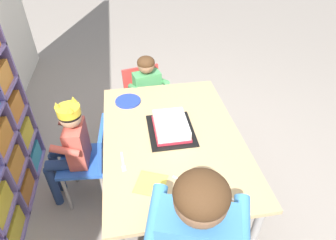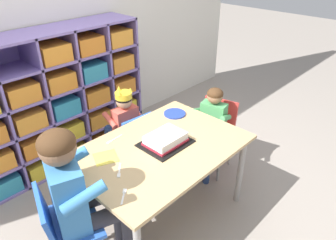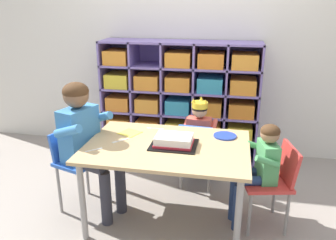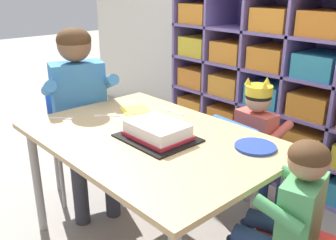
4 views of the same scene
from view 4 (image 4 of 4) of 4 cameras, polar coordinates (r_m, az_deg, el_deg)
storage_cubby_shelf at (r=2.63m, az=15.96°, el=4.11°), size 1.62×0.38×1.23m
activity_table at (r=1.73m, az=-2.69°, el=-4.40°), size 1.17×0.81×0.63m
classroom_chair_blue at (r=2.06m, az=11.76°, el=-6.38°), size 0.34×0.35×0.63m
child_with_crown at (r=2.08m, az=13.96°, el=-2.04°), size 0.31×0.31×0.82m
classroom_chair_adult_side at (r=2.37m, az=-13.31°, el=-1.32°), size 0.40×0.45×0.66m
adult_helper_seated at (r=2.19m, az=-13.22°, el=3.09°), size 0.48×0.46×1.05m
guest_at_table_side at (r=1.42m, az=17.66°, el=-13.59°), size 0.33×0.33×0.81m
birthday_cake_on_tray at (r=1.65m, az=-1.59°, el=-1.86°), size 0.33×0.27×0.08m
paper_plate_stack at (r=1.61m, az=13.25°, el=-4.02°), size 0.17×0.17×0.01m
paper_napkin_square at (r=2.04m, az=-5.09°, el=1.59°), size 0.19×0.19×0.00m
fork_by_napkin at (r=2.00m, az=0.72°, el=1.29°), size 0.14×0.02×0.00m
fork_beside_plate_stack at (r=1.97m, az=-9.56°, el=0.66°), size 0.11×0.11×0.00m
fork_near_cake_tray at (r=1.98m, az=-15.78°, el=0.28°), size 0.10×0.09×0.00m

